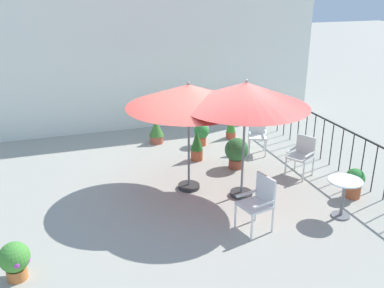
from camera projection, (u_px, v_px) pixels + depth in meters
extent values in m
plane|color=#A5A294|center=(194.00, 189.00, 8.72)|extent=(60.00, 60.00, 0.00)
cube|color=white|center=(145.00, 49.00, 11.68)|extent=(10.18, 0.30, 4.41)
cube|color=black|center=(339.00, 126.00, 9.33)|extent=(0.03, 5.61, 0.03)
cylinder|color=black|center=(374.00, 169.00, 8.42)|extent=(0.02, 0.02, 1.00)
cylinder|color=black|center=(362.00, 162.00, 8.73)|extent=(0.02, 0.02, 1.00)
cylinder|color=black|center=(351.00, 156.00, 9.04)|extent=(0.02, 0.02, 1.00)
cylinder|color=black|center=(341.00, 150.00, 9.35)|extent=(0.02, 0.02, 1.00)
cylinder|color=black|center=(331.00, 145.00, 9.66)|extent=(0.02, 0.02, 1.00)
cylinder|color=black|center=(322.00, 139.00, 9.97)|extent=(0.02, 0.02, 1.00)
cylinder|color=black|center=(314.00, 135.00, 10.28)|extent=(0.02, 0.02, 1.00)
cylinder|color=black|center=(306.00, 130.00, 10.59)|extent=(0.02, 0.02, 1.00)
cylinder|color=black|center=(298.00, 126.00, 10.90)|extent=(0.02, 0.02, 1.00)
cylinder|color=black|center=(291.00, 122.00, 11.21)|extent=(0.02, 0.02, 1.00)
cylinder|color=black|center=(285.00, 118.00, 11.52)|extent=(0.02, 0.02, 1.00)
cylinder|color=black|center=(278.00, 114.00, 11.83)|extent=(0.02, 0.02, 1.00)
cylinder|color=#2D2D2D|center=(241.00, 193.00, 8.44)|extent=(0.44, 0.44, 0.08)
cylinder|color=slate|center=(244.00, 142.00, 8.05)|extent=(0.04, 0.04, 2.27)
cone|color=#E24B43|center=(246.00, 94.00, 7.72)|extent=(2.35, 2.35, 0.44)
sphere|color=slate|center=(247.00, 81.00, 7.63)|extent=(0.06, 0.06, 0.06)
cylinder|color=#2D2D2D|center=(189.00, 186.00, 8.74)|extent=(0.44, 0.44, 0.08)
cylinder|color=slate|center=(189.00, 139.00, 8.36)|extent=(0.04, 0.04, 2.16)
cone|color=#DE4F43|center=(189.00, 95.00, 8.05)|extent=(2.41, 2.41, 0.42)
sphere|color=slate|center=(189.00, 83.00, 7.96)|extent=(0.06, 0.06, 0.06)
cylinder|color=white|center=(345.00, 181.00, 7.45)|extent=(0.60, 0.60, 0.02)
cylinder|color=slate|center=(343.00, 199.00, 7.58)|extent=(0.06, 0.06, 0.70)
cylinder|color=slate|center=(340.00, 216.00, 7.71)|extent=(0.33, 0.33, 0.03)
cube|color=white|center=(258.00, 136.00, 10.34)|extent=(0.56, 0.57, 0.04)
cube|color=white|center=(258.00, 124.00, 10.43)|extent=(0.39, 0.19, 0.46)
cube|color=white|center=(250.00, 132.00, 10.31)|extent=(0.19, 0.38, 0.03)
cube|color=white|center=(266.00, 132.00, 10.28)|extent=(0.19, 0.38, 0.03)
cylinder|color=white|center=(249.00, 148.00, 10.25)|extent=(0.04, 0.04, 0.42)
cylinder|color=white|center=(266.00, 149.00, 10.22)|extent=(0.04, 0.04, 0.42)
cylinder|color=white|center=(249.00, 142.00, 10.62)|extent=(0.04, 0.04, 0.42)
cylinder|color=white|center=(264.00, 143.00, 10.59)|extent=(0.04, 0.04, 0.42)
cube|color=silver|center=(300.00, 157.00, 9.15)|extent=(0.63, 0.63, 0.04)
cube|color=silver|center=(306.00, 145.00, 9.22)|extent=(0.26, 0.40, 0.41)
cube|color=silver|center=(292.00, 149.00, 9.24)|extent=(0.38, 0.24, 0.03)
cube|color=silver|center=(310.00, 154.00, 8.98)|extent=(0.38, 0.24, 0.03)
cylinder|color=silver|center=(286.00, 167.00, 9.22)|extent=(0.04, 0.04, 0.41)
cylinder|color=silver|center=(303.00, 173.00, 8.96)|extent=(0.04, 0.04, 0.41)
cylinder|color=silver|center=(295.00, 161.00, 9.52)|extent=(0.04, 0.04, 0.41)
cylinder|color=silver|center=(313.00, 166.00, 9.25)|extent=(0.04, 0.04, 0.41)
cube|color=white|center=(255.00, 205.00, 7.13)|extent=(0.58, 0.57, 0.04)
cube|color=white|center=(266.00, 188.00, 7.15)|extent=(0.14, 0.45, 0.46)
cube|color=white|center=(247.00, 193.00, 7.26)|extent=(0.43, 0.14, 0.03)
cube|color=white|center=(264.00, 204.00, 6.91)|extent=(0.43, 0.14, 0.03)
cylinder|color=white|center=(235.00, 216.00, 7.28)|extent=(0.04, 0.04, 0.46)
cylinder|color=white|center=(252.00, 228.00, 6.93)|extent=(0.04, 0.04, 0.46)
cylinder|color=white|center=(256.00, 209.00, 7.50)|extent=(0.04, 0.04, 0.46)
cylinder|color=white|center=(273.00, 220.00, 7.15)|extent=(0.04, 0.04, 0.46)
cylinder|color=#B0482F|center=(231.00, 135.00, 11.47)|extent=(0.26, 0.26, 0.18)
cylinder|color=#382819|center=(231.00, 132.00, 11.45)|extent=(0.23, 0.23, 0.02)
cone|color=#3A862E|center=(231.00, 121.00, 11.34)|extent=(0.25, 0.25, 0.59)
cylinder|color=#BB5D35|center=(353.00, 191.00, 8.35)|extent=(0.28, 0.28, 0.25)
cylinder|color=#382819|center=(354.00, 186.00, 8.31)|extent=(0.25, 0.25, 0.02)
sphere|color=#318536|center=(355.00, 178.00, 8.25)|extent=(0.38, 0.38, 0.38)
sphere|color=gold|center=(348.00, 174.00, 8.31)|extent=(0.08, 0.08, 0.08)
sphere|color=gold|center=(349.00, 174.00, 8.30)|extent=(0.11, 0.11, 0.11)
sphere|color=gold|center=(361.00, 179.00, 8.31)|extent=(0.07, 0.07, 0.07)
cylinder|color=#BD5833|center=(202.00, 141.00, 10.96)|extent=(0.23, 0.23, 0.23)
cylinder|color=#382819|center=(202.00, 137.00, 10.93)|extent=(0.20, 0.20, 0.02)
sphere|color=#2F8436|center=(202.00, 131.00, 10.86)|extent=(0.39, 0.39, 0.39)
sphere|color=#B84BA6|center=(197.00, 131.00, 10.88)|extent=(0.07, 0.07, 0.07)
sphere|color=#B84BA6|center=(207.00, 127.00, 10.87)|extent=(0.09, 0.09, 0.09)
sphere|color=#B84BA6|center=(201.00, 130.00, 10.71)|extent=(0.08, 0.08, 0.08)
cylinder|color=#CC7438|center=(17.00, 273.00, 6.08)|extent=(0.29, 0.29, 0.18)
cylinder|color=#382819|center=(16.00, 269.00, 6.06)|extent=(0.25, 0.25, 0.02)
sphere|color=#479336|center=(14.00, 257.00, 5.99)|extent=(0.43, 0.43, 0.43)
sphere|color=#B640B2|center=(16.00, 265.00, 5.85)|extent=(0.11, 0.11, 0.11)
sphere|color=#B640B2|center=(27.00, 260.00, 6.00)|extent=(0.11, 0.11, 0.11)
sphere|color=#B640B2|center=(9.00, 251.00, 6.06)|extent=(0.10, 0.10, 0.10)
sphere|color=#B640B2|center=(24.00, 256.00, 5.99)|extent=(0.11, 0.11, 0.11)
cylinder|color=#964A31|center=(236.00, 163.00, 9.67)|extent=(0.33, 0.33, 0.21)
cylinder|color=#382819|center=(236.00, 159.00, 9.64)|extent=(0.29, 0.29, 0.02)
sphere|color=#2D612F|center=(237.00, 150.00, 9.55)|extent=(0.53, 0.53, 0.53)
cylinder|color=#AD5032|center=(197.00, 155.00, 10.08)|extent=(0.28, 0.28, 0.26)
cylinder|color=#382819|center=(197.00, 150.00, 10.03)|extent=(0.25, 0.25, 0.02)
cone|color=#296625|center=(197.00, 140.00, 9.94)|extent=(0.29, 0.29, 0.49)
cylinder|color=#AE563F|center=(157.00, 139.00, 11.14)|extent=(0.35, 0.35, 0.20)
cylinder|color=#382819|center=(157.00, 136.00, 11.10)|extent=(0.31, 0.31, 0.02)
cone|color=#417B30|center=(156.00, 128.00, 11.02)|extent=(0.39, 0.39, 0.43)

